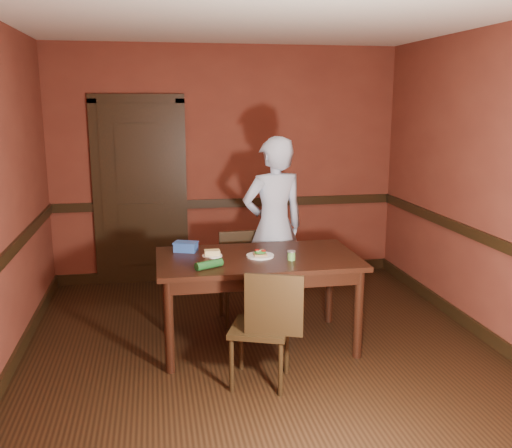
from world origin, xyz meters
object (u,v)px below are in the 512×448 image
object	(u,v)px
chair_near	(260,326)
person	(274,227)
dining_table	(258,301)
chair_far	(241,278)
cheese_saucer	(212,254)
sauce_jar	(291,255)
sandwich_plate	(260,255)
food_tub	(186,247)

from	to	relation	value
chair_near	person	xyz separation A→B (m)	(0.39, 1.38, 0.43)
dining_table	chair_far	size ratio (longest dim) A/B	2.00
person	cheese_saucer	distance (m)	0.92
chair_far	dining_table	bearing A→B (deg)	-87.68
person	sauce_jar	size ratio (longest dim) A/B	22.25
dining_table	sandwich_plate	world-z (taller)	sandwich_plate
person	chair_near	bearing A→B (deg)	61.92
sauce_jar	food_tub	world-z (taller)	food_tub
person	sauce_jar	world-z (taller)	person
chair_far	cheese_saucer	world-z (taller)	same
sauce_jar	food_tub	size ratio (longest dim) A/B	0.34
dining_table	person	xyz separation A→B (m)	(0.29, 0.71, 0.48)
chair_far	cheese_saucer	xyz separation A→B (m)	(-0.32, -0.50, 0.39)
food_tub	chair_near	bearing A→B (deg)	-42.40
person	sauce_jar	distance (m)	0.87
food_tub	sauce_jar	bearing A→B (deg)	-6.67
chair_near	person	size ratio (longest dim) A/B	0.51
cheese_saucer	person	bearing A→B (deg)	43.63
sandwich_plate	sauce_jar	size ratio (longest dim) A/B	2.96
dining_table	person	size ratio (longest dim) A/B	0.96
sauce_jar	food_tub	distance (m)	0.95
sauce_jar	cheese_saucer	size ratio (longest dim) A/B	0.46
person	dining_table	bearing A→B (deg)	55.77
chair_far	sauce_jar	xyz separation A→B (m)	(0.31, -0.73, 0.41)
chair_far	sandwich_plate	xyz separation A→B (m)	(0.08, -0.58, 0.39)
cheese_saucer	dining_table	bearing A→B (deg)	-11.87
dining_table	sauce_jar	xyz separation A→B (m)	(0.25, -0.16, 0.44)
chair_near	sandwich_plate	world-z (taller)	chair_near
chair_near	sandwich_plate	distance (m)	0.76
person	sauce_jar	xyz separation A→B (m)	(-0.03, -0.87, -0.05)
chair_far	sandwich_plate	world-z (taller)	sandwich_plate
sauce_jar	person	bearing A→B (deg)	87.75
chair_near	cheese_saucer	bearing A→B (deg)	-49.83
sauce_jar	cheese_saucer	xyz separation A→B (m)	(-0.63, 0.24, -0.02)
chair_near	sauce_jar	xyz separation A→B (m)	(0.36, 0.51, 0.38)
chair_near	food_tub	bearing A→B (deg)	-42.85
chair_near	sandwich_plate	size ratio (longest dim) A/B	3.84
dining_table	food_tub	xyz separation A→B (m)	(-0.59, 0.28, 0.44)
dining_table	cheese_saucer	size ratio (longest dim) A/B	9.88
sandwich_plate	chair_far	bearing A→B (deg)	97.33
chair_near	food_tub	size ratio (longest dim) A/B	3.82
person	food_tub	xyz separation A→B (m)	(-0.87, -0.43, -0.04)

